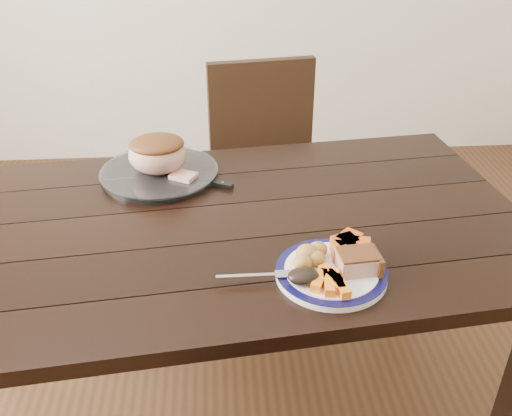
{
  "coord_description": "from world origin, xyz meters",
  "views": [
    {
      "loc": [
        -0.01,
        -1.28,
        1.55
      ],
      "look_at": [
        0.08,
        -0.02,
        0.8
      ],
      "focal_mm": 40.0,
      "sensor_mm": 36.0,
      "label": 1
    }
  ],
  "objects": [
    {
      "name": "ground",
      "position": [
        0.0,
        0.0,
        0.0
      ],
      "size": [
        4.0,
        4.0,
        0.0
      ],
      "primitive_type": "plane",
      "color": "#472B16",
      "rests_on": "ground"
    },
    {
      "name": "pork_slice",
      "position": [
        0.29,
        -0.26,
        0.79
      ],
      "size": [
        0.1,
        0.08,
        0.04
      ],
      "primitive_type": "cube",
      "rotation": [
        0.0,
        0.0,
        0.09
      ],
      "color": "tan",
      "rests_on": "dinner_plate"
    },
    {
      "name": "roast_joint",
      "position": [
        -0.19,
        0.27,
        0.82
      ],
      "size": [
        0.17,
        0.15,
        0.11
      ],
      "primitive_type": "ellipsoid",
      "color": "tan",
      "rests_on": "serving_platter"
    },
    {
      "name": "serving_platter",
      "position": [
        -0.19,
        0.27,
        0.76
      ],
      "size": [
        0.34,
        0.34,
        0.02
      ],
      "primitive_type": "cylinder",
      "color": "white",
      "rests_on": "dining_table"
    },
    {
      "name": "dining_table",
      "position": [
        0.0,
        0.0,
        0.66
      ],
      "size": [
        1.69,
        1.06,
        0.75
      ],
      "rotation": [
        0.0,
        0.0,
        0.11
      ],
      "color": "black",
      "rests_on": "ground"
    },
    {
      "name": "dark_mushroom",
      "position": [
        0.16,
        -0.29,
        0.79
      ],
      "size": [
        0.07,
        0.05,
        0.03
      ],
      "primitive_type": "ellipsoid",
      "color": "black",
      "rests_on": "dinner_plate"
    },
    {
      "name": "dinner_plate",
      "position": [
        0.24,
        -0.25,
        0.76
      ],
      "size": [
        0.26,
        0.26,
        0.02
      ],
      "primitive_type": "cylinder",
      "color": "white",
      "rests_on": "dining_table"
    },
    {
      "name": "plate_rim",
      "position": [
        0.24,
        -0.25,
        0.77
      ],
      "size": [
        0.26,
        0.26,
        0.02
      ],
      "primitive_type": "torus",
      "color": "#0D0B39",
      "rests_on": "dinner_plate"
    },
    {
      "name": "carving_knife",
      "position": [
        -0.06,
        0.22,
        0.76
      ],
      "size": [
        0.3,
        0.16,
        0.01
      ],
      "rotation": [
        0.0,
        0.0,
        -0.45
      ],
      "color": "silver",
      "rests_on": "dining_table"
    },
    {
      "name": "carrot_batons",
      "position": [
        0.22,
        -0.31,
        0.78
      ],
      "size": [
        0.08,
        0.11,
        0.02
      ],
      "color": "orange",
      "rests_on": "dinner_plate"
    },
    {
      "name": "roasted_potatoes",
      "position": [
        0.19,
        -0.22,
        0.79
      ],
      "size": [
        0.09,
        0.09,
        0.04
      ],
      "color": "gold",
      "rests_on": "dinner_plate"
    },
    {
      "name": "pumpkin_wedges",
      "position": [
        0.29,
        -0.19,
        0.79
      ],
      "size": [
        0.1,
        0.1,
        0.04
      ],
      "color": "#E75419",
      "rests_on": "dinner_plate"
    },
    {
      "name": "chair_far",
      "position": [
        0.18,
        0.74,
        0.52
      ],
      "size": [
        0.48,
        0.49,
        0.93
      ],
      "rotation": [
        0.0,
        0.0,
        3.29
      ],
      "color": "black",
      "rests_on": "ground"
    },
    {
      "name": "fork",
      "position": [
        0.08,
        -0.26,
        0.77
      ],
      "size": [
        0.18,
        0.03,
        0.0
      ],
      "rotation": [
        0.0,
        0.0,
        -0.0
      ],
      "color": "silver",
      "rests_on": "dinner_plate"
    },
    {
      "name": "cut_slice",
      "position": [
        -0.12,
        0.22,
        0.78
      ],
      "size": [
        0.09,
        0.08,
        0.02
      ],
      "primitive_type": "cube",
      "rotation": [
        0.0,
        0.0,
        -0.5
      ],
      "color": "tan",
      "rests_on": "serving_platter"
    }
  ]
}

